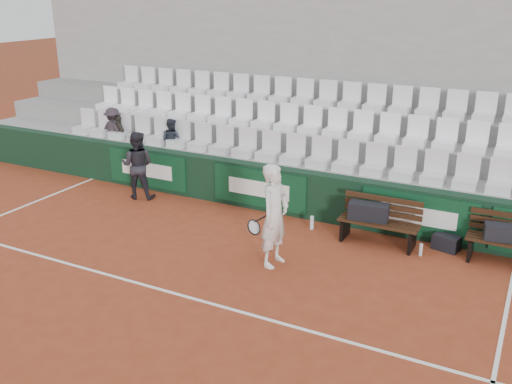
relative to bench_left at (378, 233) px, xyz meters
name	(u,v)px	position (x,y,z in m)	size (l,w,h in m)	color
ground	(162,290)	(-2.58, -3.35, -0.23)	(80.00, 80.00, 0.00)	brown
court_baseline	(162,290)	(-2.58, -3.35, -0.22)	(18.00, 0.06, 0.01)	white
back_barrier	(273,189)	(-2.51, 0.64, 0.28)	(18.00, 0.34, 1.00)	black
grandstand_tier_front	(283,180)	(-2.58, 1.28, 0.28)	(18.00, 0.95, 1.00)	#979795
grandstand_tier_mid	(299,160)	(-2.58, 2.23, 0.50)	(18.00, 0.95, 1.45)	gray
grandstand_tier_back	(315,142)	(-2.58, 3.18, 0.72)	(18.00, 0.95, 1.90)	gray
grandstand_rear_wall	(325,89)	(-2.58, 3.80, 1.98)	(18.00, 0.30, 4.40)	#979794
seat_row_front	(280,147)	(-2.58, 1.10, 1.09)	(11.90, 0.44, 0.63)	silver
seat_row_mid	(298,119)	(-2.58, 2.05, 1.54)	(11.90, 0.44, 0.63)	white
seat_row_back	(314,93)	(-2.58, 3.00, 1.99)	(11.90, 0.44, 0.63)	silver
bench_left	(378,233)	(0.00, 0.00, 0.00)	(1.50, 0.56, 0.45)	#361D10
bench_right	(510,253)	(2.31, 0.19, 0.00)	(1.50, 0.56, 0.45)	#311B0E
sports_bag_left	(369,211)	(-0.22, 0.03, 0.38)	(0.74, 0.32, 0.32)	black
sports_bag_right	(503,232)	(2.14, 0.19, 0.37)	(0.61, 0.28, 0.28)	black
sports_bag_ground	(446,243)	(1.21, 0.32, -0.08)	(0.47, 0.29, 0.29)	black
water_bottle_near	(312,223)	(-1.37, 0.07, -0.09)	(0.08, 0.08, 0.28)	silver
water_bottle_far	(421,250)	(0.85, -0.15, -0.11)	(0.06, 0.06, 0.23)	silver
tennis_player	(274,216)	(-1.39, -1.66, 0.69)	(0.75, 0.71, 1.83)	silver
ball_kid	(137,165)	(-5.65, -0.03, 0.56)	(0.76, 0.60, 1.57)	black
spectator_a	(112,114)	(-7.31, 1.15, 1.38)	(0.78, 0.45, 1.21)	#292127
spectator_b	(118,118)	(-7.14, 1.15, 1.29)	(0.60, 0.25, 1.03)	#312D27
spectator_c	(171,123)	(-5.52, 1.15, 1.33)	(0.54, 0.42, 1.10)	#202430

